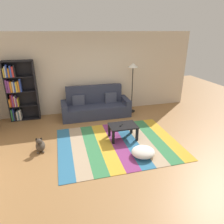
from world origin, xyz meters
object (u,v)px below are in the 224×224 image
Objects in this scene: tv_remote at (121,125)px; bookshelf at (18,91)px; dog at (40,145)px; coffee_table at (123,128)px; couch at (96,106)px; pouf at (143,152)px; standing_lamp at (133,72)px.

bookshelf is at bearing -178.46° from tv_remote.
tv_remote is (2.75, -2.04, -0.55)m from bookshelf.
dog is at bearing -72.18° from bookshelf.
coffee_table is 0.09m from tv_remote.
couch is 1.19× the size of bookshelf.
bookshelf reaches higher than couch.
pouf is 0.32× the size of standing_lamp.
tv_remote is (0.36, -1.76, 0.07)m from couch.
dog is 2.08m from tv_remote.
couch is 1.31× the size of standing_lamp.
bookshelf reaches higher than standing_lamp.
standing_lamp reaches higher than couch.
coffee_table is at bearing 2.43° from dog.
standing_lamp is (3.70, -0.25, 0.48)m from bookshelf.
pouf is at bearing -44.74° from bookshelf.
coffee_table is at bearing -116.61° from standing_lamp.
tv_remote is at bearing -78.32° from couch.
couch is 5.69× the size of dog.
couch is 2.48m from bookshelf.
dog is 0.23× the size of standing_lamp.
bookshelf is 1.10× the size of standing_lamp.
coffee_table is (2.80, -2.04, -0.63)m from bookshelf.
tv_remote is (-0.95, -1.80, -1.03)m from standing_lamp.
coffee_table reaches higher than pouf.
couch is 1.81m from coffee_table.
pouf is at bearing -77.22° from couch.
pouf is at bearing -77.85° from coffee_table.
coffee_table is at bearing 37.44° from tv_remote.
bookshelf is at bearing 176.18° from standing_lamp.
dog is at bearing -132.60° from couch.
standing_lamp is (1.31, 0.04, 1.10)m from couch.
coffee_table is 1.83× the size of dog.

